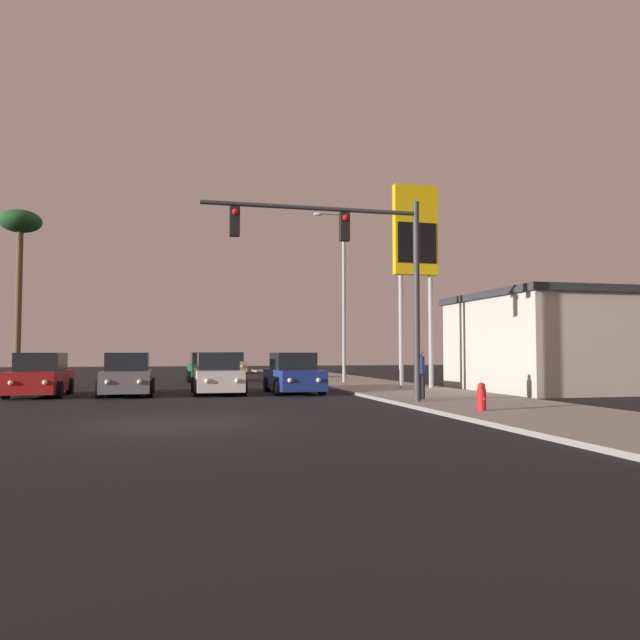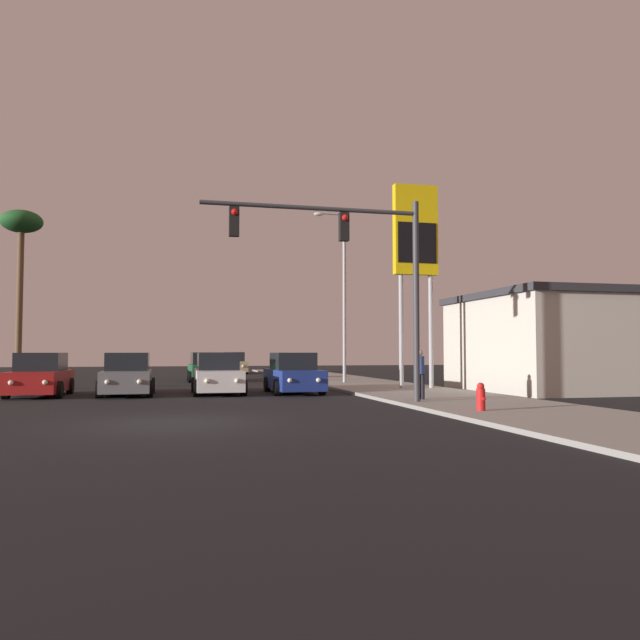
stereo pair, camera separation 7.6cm
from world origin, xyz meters
The scene contains 15 objects.
ground_plane centered at (0.00, 0.00, 0.00)m, with size 120.00×120.00×0.00m, color black.
sidewalk_right centered at (9.50, 10.00, 0.06)m, with size 5.00×60.00×0.12m.
building_gas_station centered at (18.00, 8.91, 2.16)m, with size 10.30×8.30×4.30m.
car_green centered at (1.89, 21.13, 0.76)m, with size 2.04×4.34×1.68m.
car_white centered at (1.80, 10.20, 0.76)m, with size 2.04×4.32×1.68m.
car_red centered at (-4.98, 10.48, 0.76)m, with size 2.04×4.33×1.68m.
car_blue centered at (4.88, 9.93, 0.76)m, with size 2.04×4.33×1.68m.
car_grey centered at (-1.74, 10.22, 0.76)m, with size 2.04×4.31×1.68m.
car_tan centered at (4.63, 33.45, 0.76)m, with size 2.04×4.34×1.68m.
traffic_light_mast centered at (5.65, 3.31, 4.71)m, with size 7.04×0.36×6.50m.
street_lamp centered at (8.63, 15.89, 5.12)m, with size 1.74×0.24×9.00m.
gas_station_sign centered at (10.43, 10.14, 6.62)m, with size 2.00×0.42×9.00m.
fire_hydrant centered at (8.13, -0.02, 0.49)m, with size 0.24×0.34×0.76m.
pedestrian_on_sidewalk centered at (8.07, 4.11, 1.03)m, with size 0.34×0.32×1.67m.
palm_tree_mid centered at (-8.75, 24.00, 8.75)m, with size 2.40×2.40×10.07m.
Camera 1 is at (-0.15, -15.52, 1.72)m, focal length 35.00 mm.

